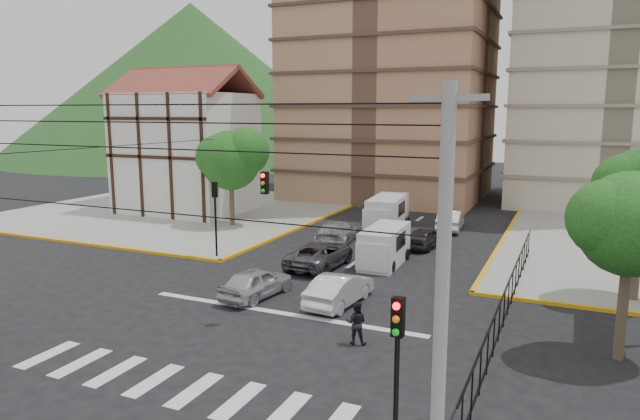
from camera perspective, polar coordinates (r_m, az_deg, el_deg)
The scene contains 22 objects.
ground at distance 24.06m, azimuth -5.31°, elevation -11.11°, with size 160.00×160.00×0.00m, color black.
sidewalk_nw at distance 51.02m, azimuth -13.87°, elevation -0.00°, with size 26.00×26.00×0.15m, color gray.
crosswalk_stripes at distance 19.51m, azimuth -14.38°, elevation -16.60°, with size 12.00×2.40×0.01m, color silver.
stop_line at distance 25.04m, azimuth -3.94°, elevation -10.22°, with size 13.00×0.40×0.01m, color silver.
tudor_building at distance 49.80m, azimuth -13.20°, elevation 5.79°, with size 10.80×8.05×12.23m.
distant_hill at distance 111.42m, azimuth -12.56°, elevation 12.47°, with size 70.00×70.00×28.00m, color #2A541C.
park_fence at distance 25.59m, azimuth 18.21°, elevation -10.28°, with size 0.10×22.50×1.66m, color black, non-canonical shape.
tree_park_a at distance 21.89m, azimuth 28.88°, elevation -0.81°, with size 4.41×3.60×6.83m.
tree_tudor at distance 42.47m, azimuth -8.81°, elevation 5.22°, with size 5.39×4.40×7.43m.
traffic_light_se at distance 13.36m, azimuth 7.70°, elevation -14.52°, with size 0.28×0.22×4.40m.
traffic_light_nw at distance 33.68m, azimuth -10.44°, elevation 0.35°, with size 0.28×0.22×4.40m.
traffic_light_hanging at distance 20.90m, azimuth -8.31°, elevation 2.35°, with size 18.00×9.12×0.92m.
utility_pole_se at distance 11.39m, azimuth 12.03°, elevation -10.08°, with size 1.40×0.28×9.00m.
van_right_lane at distance 32.27m, azimuth 6.35°, elevation -3.72°, with size 2.03×4.80×2.13m.
van_left_lane at distance 41.69m, azimuth 6.64°, elevation -0.42°, with size 2.51×5.52×2.42m.
car_silver_front_left at distance 26.95m, azimuth -6.38°, elevation -7.22°, with size 1.66×4.13×1.41m, color silver.
car_white_front_right at distance 25.82m, azimuth 1.97°, elevation -7.91°, with size 1.51×4.33×1.43m, color white.
car_grey_mid_left at distance 31.79m, azimuth 0.01°, elevation -4.47°, with size 2.38×5.15×1.43m, color #4E5155.
car_silver_rear_left at distance 37.35m, azimuth 1.67°, elevation -2.25°, with size 2.09×5.14×1.49m, color #B3B3B8.
car_darkgrey_mid_right at distance 36.77m, azimuth 10.45°, elevation -2.74°, with size 1.56×3.87×1.32m, color #29292C.
car_white_rear_right at distance 42.52m, azimuth 12.90°, elevation -0.99°, with size 1.59×4.55×1.50m, color white.
pedestrian_crosswalk at distance 21.66m, azimuth 3.64°, elevation -11.20°, with size 0.80×0.62×1.64m, color black.
Camera 1 is at (11.15, -19.50, 8.62)m, focal length 32.00 mm.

